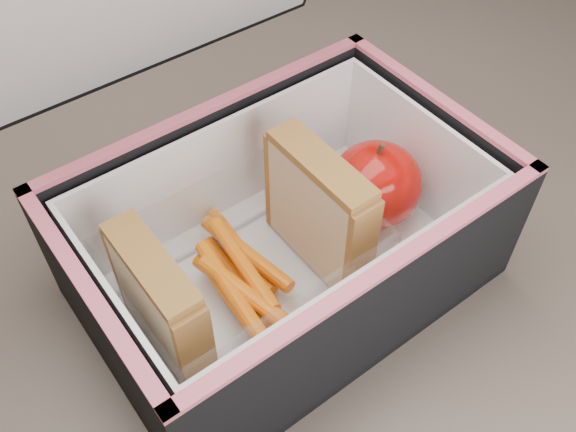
% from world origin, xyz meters
% --- Properties ---
extents(kitchen_table, '(1.20, 0.80, 0.75)m').
position_xyz_m(kitchen_table, '(0.00, 0.00, 0.66)').
color(kitchen_table, brown).
rests_on(kitchen_table, ground).
extents(lunch_bag, '(0.30, 0.28, 0.30)m').
position_xyz_m(lunch_bag, '(-0.08, -0.05, 0.82)').
color(lunch_bag, black).
rests_on(lunch_bag, kitchen_table).
extents(plastic_tub, '(0.18, 0.13, 0.07)m').
position_xyz_m(plastic_tub, '(-0.12, -0.06, 0.80)').
color(plastic_tub, white).
rests_on(plastic_tub, lunch_bag).
extents(sandwich_left, '(0.02, 0.09, 0.10)m').
position_xyz_m(sandwich_left, '(-0.18, -0.06, 0.82)').
color(sandwich_left, '#D0B088').
rests_on(sandwich_left, plastic_tub).
extents(sandwich_right, '(0.03, 0.10, 0.11)m').
position_xyz_m(sandwich_right, '(-0.05, -0.06, 0.82)').
color(sandwich_right, '#D0B088').
rests_on(sandwich_right, plastic_tub).
extents(carrot_sticks, '(0.06, 0.16, 0.03)m').
position_xyz_m(carrot_sticks, '(-0.12, -0.06, 0.78)').
color(carrot_sticks, '#D65B01').
rests_on(carrot_sticks, plastic_tub).
extents(paper_napkin, '(0.09, 0.10, 0.01)m').
position_xyz_m(paper_napkin, '(0.01, -0.06, 0.77)').
color(paper_napkin, white).
rests_on(paper_napkin, lunch_bag).
extents(red_apple, '(0.08, 0.08, 0.08)m').
position_xyz_m(red_apple, '(0.01, -0.05, 0.81)').
color(red_apple, '#8F0C00').
rests_on(red_apple, paper_napkin).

